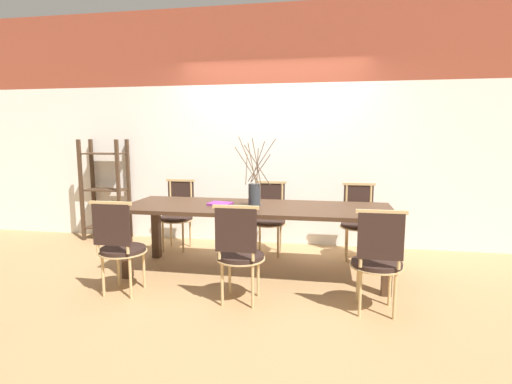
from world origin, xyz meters
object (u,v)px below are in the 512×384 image
at_px(book_stack, 220,204).
at_px(chair_far_center, 358,219).
at_px(dining_table, 256,214).
at_px(vase_centerpiece, 254,193).
at_px(chair_near_center, 378,258).
at_px(shelving_rack, 105,190).

bearing_deg(book_stack, chair_far_center, 27.14).
relative_size(dining_table, vase_centerpiece, 3.86).
bearing_deg(vase_centerpiece, chair_far_center, 33.93).
height_order(dining_table, vase_centerpiece, vase_centerpiece).
distance_m(chair_near_center, vase_centerpiece, 1.49).
bearing_deg(chair_far_center, shelving_rack, -4.90).
distance_m(chair_near_center, book_stack, 1.78).
relative_size(chair_far_center, book_stack, 3.52).
xyz_separation_m(chair_near_center, vase_centerpiece, (-1.19, 0.81, 0.41)).
height_order(dining_table, book_stack, book_stack).
bearing_deg(chair_near_center, dining_table, 145.97).
bearing_deg(chair_far_center, chair_near_center, 91.60).
relative_size(chair_far_center, shelving_rack, 0.63).
relative_size(dining_table, shelving_rack, 1.97).
height_order(chair_near_center, shelving_rack, shelving_rack).
distance_m(dining_table, shelving_rack, 2.64).
distance_m(dining_table, chair_near_center, 1.42).
bearing_deg(chair_near_center, vase_centerpiece, 145.81).
xyz_separation_m(dining_table, vase_centerpiece, (-0.02, 0.02, 0.23)).
height_order(chair_far_center, book_stack, chair_far_center).
relative_size(chair_near_center, vase_centerpiece, 1.25).
bearing_deg(chair_far_center, vase_centerpiece, 33.93).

